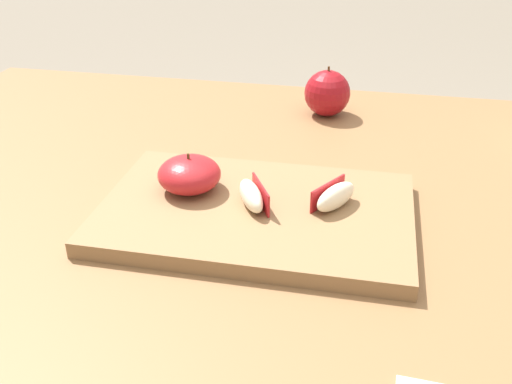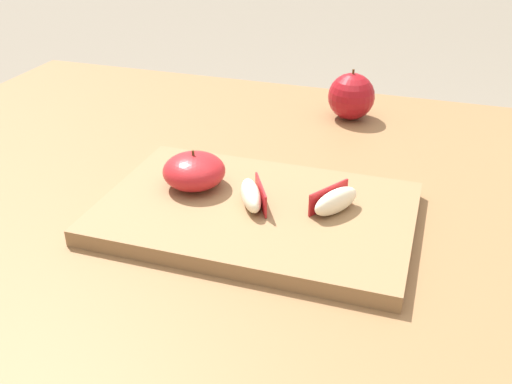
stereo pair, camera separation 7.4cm
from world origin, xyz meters
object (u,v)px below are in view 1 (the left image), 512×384
object	(u,v)px
apple_wedge_back	(335,196)
whole_apple_red_delicious	(326,93)
apple_wedge_near_knife	(252,196)
cutting_board	(256,213)
apple_half_skin_up	(189,174)

from	to	relation	value
apple_wedge_back	whole_apple_red_delicious	xyz separation A→B (m)	(-0.05, 0.37, 0.00)
apple_wedge_near_knife	whole_apple_red_delicious	xyz separation A→B (m)	(0.05, 0.39, 0.00)
cutting_board	apple_half_skin_up	world-z (taller)	apple_half_skin_up
whole_apple_red_delicious	apple_half_skin_up	bearing A→B (deg)	-111.65
apple_wedge_back	whole_apple_red_delicious	bearing A→B (deg)	97.51
apple_wedge_back	apple_wedge_near_knife	xyz separation A→B (m)	(-0.10, -0.02, 0.00)
cutting_board	apple_half_skin_up	size ratio (longest dim) A/B	4.71
cutting_board	apple_wedge_back	bearing A→B (deg)	9.35
cutting_board	apple_wedge_back	xyz separation A→B (m)	(0.10, 0.02, 0.03)
apple_wedge_back	whole_apple_red_delicious	distance (m)	0.38
cutting_board	apple_half_skin_up	bearing A→B (deg)	165.90
apple_wedge_back	apple_wedge_near_knife	bearing A→B (deg)	-169.49
cutting_board	apple_wedge_back	distance (m)	0.10
apple_wedge_near_knife	whole_apple_red_delicious	distance (m)	0.40
cutting_board	apple_half_skin_up	distance (m)	0.10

